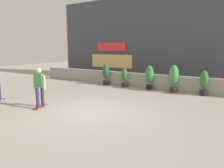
{
  "coord_description": "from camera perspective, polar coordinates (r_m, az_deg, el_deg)",
  "views": [
    {
      "loc": [
        5.36,
        -6.75,
        2.52
      ],
      "look_at": [
        0.0,
        1.5,
        0.9
      ],
      "focal_mm": 35.37,
      "sensor_mm": 36.0,
      "label": 1
    }
  ],
  "objects": [
    {
      "name": "ground_plane",
      "position": [
        8.98,
        -5.27,
        -6.99
      ],
      "size": [
        48.0,
        48.0,
        0.0
      ],
      "primitive_type": "plane",
      "color": "#A8A093"
    },
    {
      "name": "potted_plant_4",
      "position": [
        12.61,
        22.67,
        0.58
      ],
      "size": [
        0.44,
        0.44,
        1.34
      ],
      "color": "black",
      "rests_on": "ground"
    },
    {
      "name": "potted_plant_1",
      "position": [
        14.29,
        3.21,
        1.86
      ],
      "size": [
        0.38,
        0.38,
        1.23
      ],
      "color": "#2D2823",
      "rests_on": "ground"
    },
    {
      "name": "building_backdrop",
      "position": [
        17.6,
        15.56,
        11.39
      ],
      "size": [
        20.0,
        2.08,
        6.5
      ],
      "color": "#424751",
      "rests_on": "ground"
    },
    {
      "name": "skater_mid_plaza",
      "position": [
        9.71,
        -18.24,
        -0.48
      ],
      "size": [
        0.54,
        0.82,
        1.7
      ],
      "color": "maroon",
      "rests_on": "ground"
    },
    {
      "name": "potted_plant_2",
      "position": [
        13.49,
        9.65,
        2.11
      ],
      "size": [
        0.5,
        0.5,
        1.47
      ],
      "color": "black",
      "rests_on": "ground"
    },
    {
      "name": "planter_wall",
      "position": [
        13.98,
        10.11,
        0.69
      ],
      "size": [
        18.0,
        0.4,
        0.9
      ],
      "primitive_type": "cube",
      "color": "gray",
      "rests_on": "ground"
    },
    {
      "name": "potted_plant_3",
      "position": [
        12.98,
        15.64,
        1.91
      ],
      "size": [
        0.54,
        0.54,
        1.56
      ],
      "color": "#2D2823",
      "rests_on": "ground"
    },
    {
      "name": "potted_plant_0",
      "position": [
        15.04,
        -1.58,
        2.84
      ],
      "size": [
        0.47,
        0.47,
        1.42
      ],
      "color": "black",
      "rests_on": "ground"
    }
  ]
}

